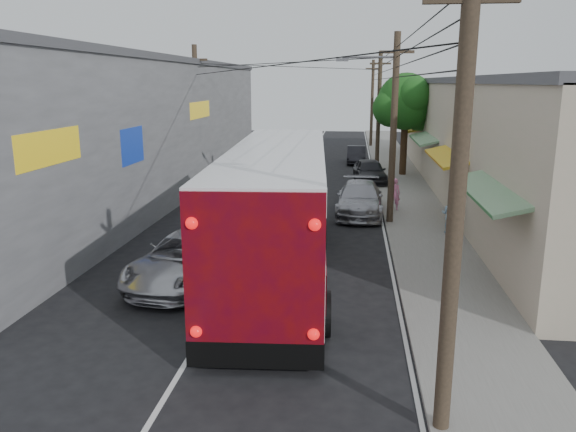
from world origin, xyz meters
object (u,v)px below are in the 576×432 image
at_px(pedestrian_far, 450,214).
at_px(coach_bus, 278,207).
at_px(parked_car_mid, 370,171).
at_px(jeepney, 188,258).
at_px(parked_suv, 360,199).
at_px(pedestrian_near, 394,194).
at_px(parked_car_far, 356,155).

bearing_deg(pedestrian_far, coach_bus, 70.51).
bearing_deg(pedestrian_far, parked_car_mid, -43.52).
height_order(parked_car_mid, pedestrian_far, pedestrian_far).
bearing_deg(pedestrian_far, jeepney, 68.56).
relative_size(parked_suv, parked_car_mid, 1.20).
height_order(jeepney, pedestrian_near, pedestrian_near).
distance_m(parked_car_mid, pedestrian_near, 7.89).
relative_size(jeepney, parked_suv, 1.05).
distance_m(parked_suv, parked_car_mid, 8.47).
distance_m(jeepney, pedestrian_near, 12.43).
relative_size(parked_car_mid, pedestrian_near, 2.82).
bearing_deg(parked_suv, pedestrian_far, -41.72).
bearing_deg(pedestrian_near, parked_car_far, -84.26).
bearing_deg(jeepney, coach_bus, 38.27).
distance_m(jeepney, parked_car_far, 27.20).
bearing_deg(jeepney, parked_suv, 69.08).
height_order(parked_suv, pedestrian_far, pedestrian_far).
bearing_deg(parked_suv, coach_bus, -106.62).
bearing_deg(parked_car_mid, pedestrian_near, -90.45).
bearing_deg(pedestrian_far, parked_suv, -10.56).
xyz_separation_m(parked_car_mid, parked_car_far, (-0.80, 8.53, -0.09)).
bearing_deg(coach_bus, parked_car_mid, 74.84).
height_order(jeepney, parked_suv, jeepney).
distance_m(coach_bus, parked_car_far, 25.34).
relative_size(parked_suv, pedestrian_near, 3.38).
distance_m(parked_car_far, pedestrian_near, 16.46).
relative_size(jeepney, pedestrian_near, 3.55).
xyz_separation_m(parked_suv, pedestrian_far, (3.55, -3.36, 0.14)).
xyz_separation_m(parked_car_mid, pedestrian_far, (2.86, -11.81, 0.16)).
bearing_deg(parked_car_mid, pedestrian_far, -83.57).
relative_size(coach_bus, pedestrian_near, 9.26).
distance_m(jeepney, parked_car_mid, 19.13).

